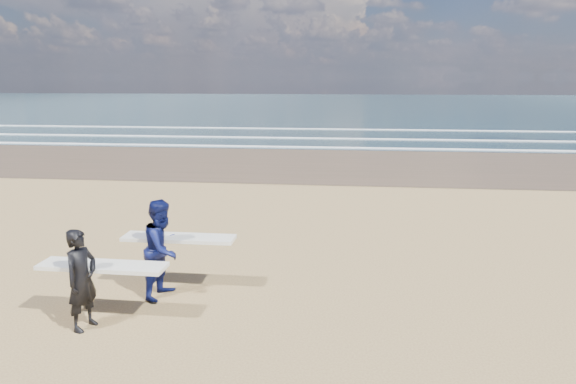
# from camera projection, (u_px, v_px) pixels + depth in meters

# --- Properties ---
(ocean) EXTENTS (220.00, 100.00, 0.02)m
(ocean) POSITION_uv_depth(u_px,v_px,m) (450.00, 106.00, 76.40)
(ocean) COLOR #1B333C
(ocean) RESTS_ON ground
(surfer_near) EXTENTS (2.21, 0.99, 1.73)m
(surfer_near) POSITION_uv_depth(u_px,v_px,m) (85.00, 277.00, 8.51)
(surfer_near) COLOR black
(surfer_near) RESTS_ON ground
(surfer_far) EXTENTS (2.20, 1.14, 1.90)m
(surfer_far) POSITION_uv_depth(u_px,v_px,m) (164.00, 248.00, 9.76)
(surfer_far) COLOR #0C1245
(surfer_far) RESTS_ON ground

